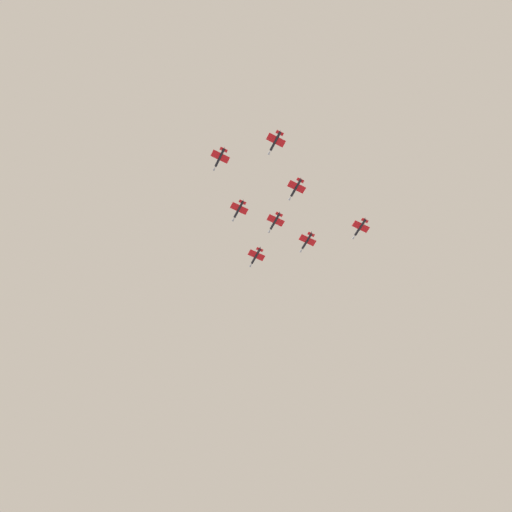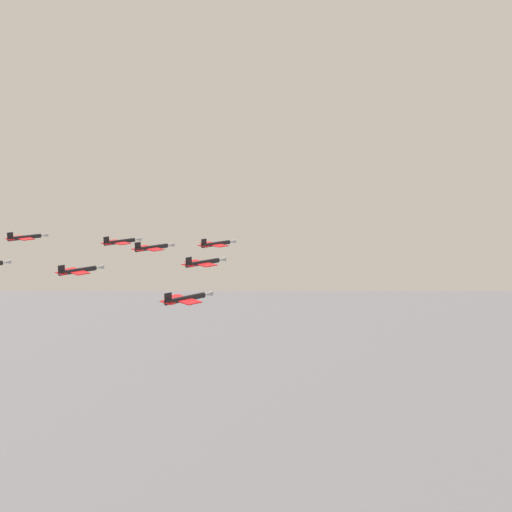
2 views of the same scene
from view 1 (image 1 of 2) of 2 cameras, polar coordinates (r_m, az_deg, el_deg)
The scene contains 8 objects.
jet_lead at distance 236.93m, azimuth -0.03°, elevation -0.04°, with size 10.78×8.26×2.25m.
jet_port_inner at distance 227.26m, azimuth -1.95°, elevation 5.15°, with size 10.78×8.26×2.25m.
jet_starboard_inner at distance 234.76m, azimuth 5.65°, elevation 1.62°, with size 10.78×8.26×2.25m.
jet_port_outer at distance 230.79m, azimuth 2.11°, elevation 3.83°, with size 10.78×8.26×2.25m.
jet_starboard_outer at distance 220.42m, azimuth -4.06°, elevation 10.78°, with size 10.78×8.26×2.25m.
jet_center_rear at distance 233.40m, azimuth 11.45°, elevation 3.08°, with size 10.78×8.26×2.25m.
jet_port_trail at distance 222.26m, azimuth 4.43°, elevation 7.51°, with size 10.78×8.26×2.25m.
jet_starboard_trail at distance 215.83m, azimuth 2.14°, elevation 12.56°, with size 10.78×8.26×2.25m.
Camera 1 is at (-108.27, 32.49, 1.93)m, focal length 36.08 mm.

